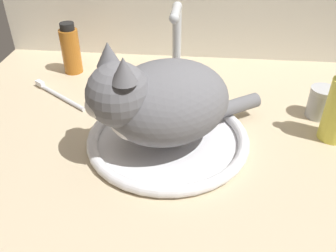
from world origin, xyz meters
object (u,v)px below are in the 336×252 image
object	(u,v)px
sink_basin	(168,138)
metal_jar	(321,102)
amber_bottle	(71,49)
toothbrush	(58,95)
faucet	(176,62)
cat	(158,101)

from	to	relation	value
sink_basin	metal_jar	xyz separation A→B (cm)	(32.57, 13.00, 2.55)
sink_basin	metal_jar	size ratio (longest dim) A/B	4.65
metal_jar	amber_bottle	bearing A→B (deg)	165.09
amber_bottle	toothbrush	world-z (taller)	amber_bottle
faucet	amber_bottle	xyz separation A→B (cm)	(-28.93, 9.86, -2.32)
metal_jar	cat	bearing A→B (deg)	-157.58
cat	metal_jar	bearing A→B (deg)	22.42
sink_basin	cat	size ratio (longest dim) A/B	0.93
amber_bottle	metal_jar	size ratio (longest dim) A/B	1.95
cat	amber_bottle	xyz separation A→B (cm)	(-27.22, 30.51, -3.90)
metal_jar	toothbrush	bearing A→B (deg)	177.75
metal_jar	toothbrush	size ratio (longest dim) A/B	0.44
cat	toothbrush	distance (cm)	32.90
amber_bottle	faucet	bearing A→B (deg)	-18.82
faucet	amber_bottle	bearing A→B (deg)	161.18
sink_basin	faucet	distance (cm)	21.02
faucet	metal_jar	distance (cm)	33.63
sink_basin	toothbrush	distance (cm)	32.33
sink_basin	faucet	xyz separation A→B (cm)	(0.00, 19.51, 7.82)
metal_jar	faucet	bearing A→B (deg)	168.70
sink_basin	cat	bearing A→B (deg)	-146.31
faucet	toothbrush	distance (cm)	29.87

